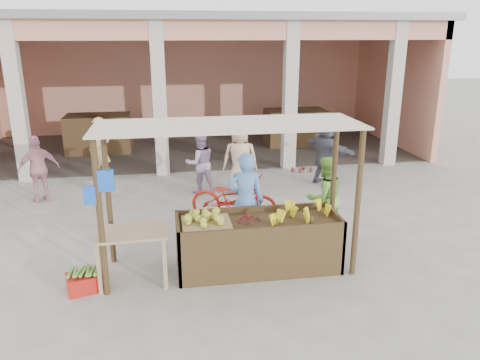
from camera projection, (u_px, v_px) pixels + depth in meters
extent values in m
plane|color=slate|center=(228.00, 270.00, 7.60)|extent=(60.00, 60.00, 0.00)
cube|color=tan|center=(187.00, 79.00, 17.73)|extent=(14.00, 0.20, 4.00)
cube|color=tan|center=(392.00, 84.00, 16.06)|extent=(0.20, 6.00, 4.00)
cube|color=tan|center=(196.00, 30.00, 11.79)|extent=(14.00, 0.30, 0.50)
cube|color=gray|center=(189.00, 19.00, 14.37)|extent=(14.40, 6.40, 0.20)
cube|color=#B0A9A1|center=(17.00, 103.00, 11.63)|extent=(0.35, 0.35, 4.00)
cube|color=#B0A9A1|center=(160.00, 100.00, 12.17)|extent=(0.35, 0.35, 4.00)
cube|color=#B0A9A1|center=(290.00, 98.00, 12.70)|extent=(0.35, 0.35, 4.00)
cube|color=#B0A9A1|center=(393.00, 95.00, 13.16)|extent=(0.35, 0.35, 4.00)
cube|color=#47331C|center=(99.00, 134.00, 14.97)|extent=(2.00, 1.20, 1.20)
cube|color=#47331C|center=(295.00, 127.00, 15.96)|extent=(2.00, 1.20, 1.20)
cube|color=#47331C|center=(258.00, 245.00, 7.56)|extent=(2.60, 0.95, 0.80)
cylinder|color=#47331C|center=(100.00, 220.00, 6.54)|extent=(0.09, 0.09, 2.35)
cylinder|color=#47331C|center=(358.00, 205.00, 7.12)|extent=(0.09, 0.09, 2.35)
cylinder|color=#47331C|center=(108.00, 195.00, 7.53)|extent=(0.09, 0.09, 2.35)
cylinder|color=#47331C|center=(334.00, 184.00, 8.11)|extent=(0.09, 0.09, 2.35)
cube|color=#C0B69F|center=(229.00, 125.00, 6.97)|extent=(4.00, 1.35, 0.03)
cube|color=blue|center=(106.00, 180.00, 6.39)|extent=(0.22, 0.08, 0.30)
cube|color=blue|center=(90.00, 195.00, 6.41)|extent=(0.18, 0.07, 0.26)
cube|color=#97774D|center=(206.00, 224.00, 7.30)|extent=(0.76, 0.66, 0.06)
ellipsoid|color=gold|center=(206.00, 218.00, 7.27)|extent=(0.65, 0.57, 0.14)
ellipsoid|color=maroon|center=(247.00, 218.00, 7.43)|extent=(0.41, 0.33, 0.13)
cube|color=tan|center=(132.00, 232.00, 7.00)|extent=(1.07, 0.74, 0.04)
cube|color=tan|center=(99.00, 269.00, 6.77)|extent=(0.06, 0.06, 0.81)
cube|color=tan|center=(165.00, 265.00, 6.92)|extent=(0.06, 0.06, 0.81)
cube|color=tan|center=(104.00, 251.00, 7.33)|extent=(0.06, 0.06, 0.81)
cube|color=tan|center=(165.00, 247.00, 7.48)|extent=(0.06, 0.06, 0.81)
cube|color=#B51A13|center=(85.00, 282.00, 6.96)|extent=(0.59, 0.50, 0.26)
ellipsoid|color=maroon|center=(301.00, 164.00, 12.76)|extent=(0.39, 0.39, 0.54)
ellipsoid|color=maroon|center=(311.00, 163.00, 12.85)|extent=(0.39, 0.39, 0.54)
ellipsoid|color=maroon|center=(303.00, 161.00, 13.04)|extent=(0.39, 0.39, 0.54)
ellipsoid|color=maroon|center=(293.00, 163.00, 12.86)|extent=(0.39, 0.39, 0.54)
imported|color=#5B90D8|center=(246.00, 198.00, 8.10)|extent=(0.79, 0.65, 1.88)
imported|color=#70B240|center=(324.00, 195.00, 8.62)|extent=(0.87, 0.62, 1.63)
imported|color=#A41D10|center=(234.00, 198.00, 9.43)|extent=(1.37, 2.00, 0.99)
imported|color=#CA8498|center=(38.00, 167.00, 10.46)|extent=(1.08, 0.87, 1.63)
imported|color=tan|center=(240.00, 155.00, 10.94)|extent=(0.97, 0.70, 1.88)
imported|color=#4C4C5A|center=(325.00, 149.00, 11.62)|extent=(1.30, 1.84, 1.84)
imported|color=#E2BF88|center=(100.00, 148.00, 11.95)|extent=(0.80, 0.73, 1.72)
imported|color=#A281A9|center=(200.00, 160.00, 11.05)|extent=(0.86, 0.61, 1.61)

